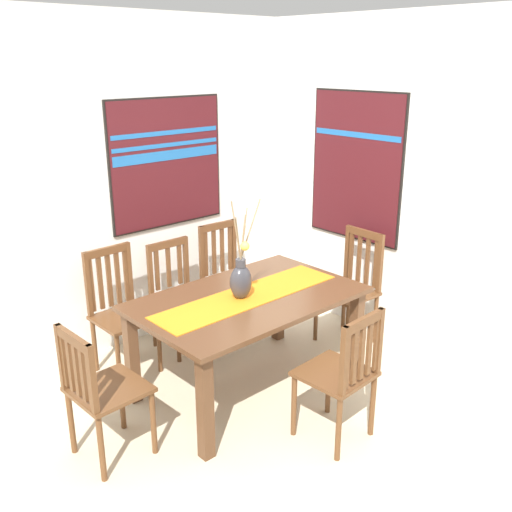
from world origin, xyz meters
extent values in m
cube|color=beige|center=(0.00, 0.00, -0.01)|extent=(6.40, 6.40, 0.03)
cube|color=silver|center=(0.00, 1.86, 1.35)|extent=(6.40, 0.12, 2.70)
cube|color=silver|center=(1.86, 0.00, 1.35)|extent=(0.12, 6.40, 2.70)
cube|color=#51331E|center=(0.32, 0.54, 0.72)|extent=(1.61, 1.00, 0.03)
cube|color=#51331E|center=(-0.41, 0.12, 0.35)|extent=(0.08, 0.08, 0.71)
cube|color=#51331E|center=(1.04, 0.12, 0.35)|extent=(0.08, 0.08, 0.71)
cube|color=#51331E|center=(-0.41, 0.96, 0.35)|extent=(0.08, 0.08, 0.71)
cube|color=#51331E|center=(1.04, 0.96, 0.35)|extent=(0.08, 0.08, 0.71)
cube|color=orange|center=(0.32, 0.54, 0.74)|extent=(1.48, 0.36, 0.01)
ellipsoid|color=#333338|center=(0.25, 0.54, 0.86)|extent=(0.16, 0.14, 0.25)
cylinder|color=#333338|center=(0.25, 0.54, 1.01)|extent=(0.07, 0.07, 0.06)
cylinder|color=#997F5B|center=(0.24, 0.50, 1.17)|extent=(0.04, 0.09, 0.27)
cylinder|color=#997F5B|center=(0.31, 0.51, 1.24)|extent=(0.12, 0.08, 0.43)
cylinder|color=#997F5B|center=(0.25, 0.51, 1.20)|extent=(0.02, 0.08, 0.33)
cylinder|color=#997F5B|center=(0.20, 0.53, 1.25)|extent=(0.12, 0.05, 0.44)
cylinder|color=#997F5B|center=(0.26, 0.57, 1.18)|extent=(0.02, 0.07, 0.29)
cylinder|color=#997F5B|center=(0.27, 0.52, 1.22)|extent=(0.03, 0.05, 0.37)
sphere|color=#E5CC4C|center=(0.25, 0.49, 1.14)|extent=(0.06, 0.06, 0.06)
cube|color=brown|center=(0.34, 1.38, 0.45)|extent=(0.42, 0.42, 0.03)
cylinder|color=brown|center=(0.52, 1.20, 0.22)|extent=(0.04, 0.04, 0.44)
cylinder|color=brown|center=(0.16, 1.21, 0.22)|extent=(0.04, 0.04, 0.44)
cylinder|color=brown|center=(0.52, 1.56, 0.22)|extent=(0.04, 0.04, 0.44)
cylinder|color=brown|center=(0.16, 1.57, 0.22)|extent=(0.04, 0.04, 0.44)
cube|color=brown|center=(0.52, 1.57, 0.69)|extent=(0.04, 0.04, 0.44)
cube|color=brown|center=(0.16, 1.58, 0.69)|extent=(0.04, 0.04, 0.44)
cube|color=brown|center=(0.34, 1.57, 0.88)|extent=(0.38, 0.04, 0.06)
cube|color=brown|center=(0.45, 1.57, 0.67)|extent=(0.04, 0.02, 0.35)
cube|color=brown|center=(0.34, 1.57, 0.67)|extent=(0.04, 0.02, 0.35)
cube|color=brown|center=(0.23, 1.58, 0.67)|extent=(0.04, 0.02, 0.35)
cube|color=brown|center=(1.43, 0.53, 0.45)|extent=(0.44, 0.44, 0.03)
cylinder|color=brown|center=(1.24, 0.35, 0.22)|extent=(0.04, 0.04, 0.44)
cylinder|color=brown|center=(1.26, 0.71, 0.22)|extent=(0.04, 0.04, 0.44)
cylinder|color=brown|center=(1.60, 0.34, 0.22)|extent=(0.04, 0.04, 0.44)
cylinder|color=brown|center=(1.62, 0.70, 0.22)|extent=(0.04, 0.04, 0.44)
cube|color=brown|center=(1.61, 0.34, 0.72)|extent=(0.04, 0.04, 0.51)
cube|color=brown|center=(1.63, 0.70, 0.72)|extent=(0.04, 0.04, 0.51)
cube|color=brown|center=(1.62, 0.52, 0.95)|extent=(0.05, 0.38, 0.06)
cube|color=brown|center=(1.61, 0.38, 0.71)|extent=(0.02, 0.04, 0.42)
cube|color=brown|center=(1.62, 0.47, 0.71)|extent=(0.02, 0.04, 0.42)
cube|color=brown|center=(1.62, 0.56, 0.71)|extent=(0.02, 0.04, 0.42)
cube|color=brown|center=(1.63, 0.66, 0.71)|extent=(0.02, 0.04, 0.42)
cube|color=brown|center=(-0.23, 1.36, 0.45)|extent=(0.43, 0.43, 0.03)
cylinder|color=brown|center=(-0.04, 1.18, 0.22)|extent=(0.04, 0.04, 0.44)
cylinder|color=brown|center=(-0.40, 1.18, 0.22)|extent=(0.04, 0.04, 0.44)
cylinder|color=brown|center=(-0.05, 1.54, 0.22)|extent=(0.04, 0.04, 0.44)
cylinder|color=brown|center=(-0.41, 1.54, 0.22)|extent=(0.04, 0.04, 0.44)
cube|color=brown|center=(-0.05, 1.55, 0.73)|extent=(0.04, 0.04, 0.52)
cube|color=brown|center=(-0.41, 1.55, 0.73)|extent=(0.04, 0.04, 0.52)
cube|color=brown|center=(-0.23, 1.55, 0.95)|extent=(0.38, 0.04, 0.06)
cube|color=brown|center=(-0.08, 1.55, 0.71)|extent=(0.04, 0.02, 0.43)
cube|color=brown|center=(-0.15, 1.55, 0.71)|extent=(0.04, 0.02, 0.43)
cube|color=brown|center=(-0.23, 1.55, 0.71)|extent=(0.04, 0.02, 0.43)
cube|color=brown|center=(-0.30, 1.55, 0.71)|extent=(0.04, 0.02, 0.43)
cube|color=brown|center=(-0.38, 1.55, 0.71)|extent=(0.04, 0.02, 0.43)
cube|color=brown|center=(0.86, 1.37, 0.45)|extent=(0.43, 0.43, 0.03)
cylinder|color=brown|center=(1.03, 1.18, 0.22)|extent=(0.04, 0.04, 0.44)
cylinder|color=brown|center=(0.67, 1.19, 0.22)|extent=(0.04, 0.04, 0.44)
cylinder|color=brown|center=(1.04, 1.54, 0.22)|extent=(0.04, 0.04, 0.44)
cylinder|color=brown|center=(0.68, 1.55, 0.22)|extent=(0.04, 0.04, 0.44)
cube|color=brown|center=(1.04, 1.55, 0.72)|extent=(0.04, 0.04, 0.50)
cube|color=brown|center=(0.68, 1.56, 0.72)|extent=(0.04, 0.04, 0.50)
cube|color=brown|center=(0.86, 1.56, 0.94)|extent=(0.38, 0.05, 0.06)
cube|color=brown|center=(1.00, 1.55, 0.70)|extent=(0.04, 0.02, 0.41)
cube|color=brown|center=(0.91, 1.56, 0.70)|extent=(0.04, 0.02, 0.41)
cube|color=brown|center=(0.82, 1.56, 0.70)|extent=(0.04, 0.02, 0.41)
cube|color=brown|center=(0.73, 1.56, 0.70)|extent=(0.04, 0.02, 0.41)
cube|color=brown|center=(0.34, -0.26, 0.45)|extent=(0.44, 0.44, 0.03)
cylinder|color=brown|center=(0.15, -0.09, 0.22)|extent=(0.04, 0.04, 0.44)
cylinder|color=brown|center=(0.51, -0.07, 0.22)|extent=(0.04, 0.04, 0.44)
cylinder|color=brown|center=(0.17, -0.45, 0.22)|extent=(0.04, 0.04, 0.44)
cylinder|color=brown|center=(0.53, -0.43, 0.22)|extent=(0.04, 0.04, 0.44)
cube|color=brown|center=(0.17, -0.46, 0.69)|extent=(0.04, 0.04, 0.44)
cube|color=brown|center=(0.53, -0.44, 0.69)|extent=(0.04, 0.04, 0.44)
cube|color=brown|center=(0.35, -0.45, 0.88)|extent=(0.38, 0.05, 0.06)
cube|color=brown|center=(0.20, -0.46, 0.67)|extent=(0.04, 0.02, 0.35)
cube|color=brown|center=(0.27, -0.46, 0.67)|extent=(0.04, 0.02, 0.35)
cube|color=brown|center=(0.35, -0.45, 0.67)|extent=(0.04, 0.02, 0.35)
cube|color=brown|center=(0.42, -0.45, 0.67)|extent=(0.04, 0.02, 0.35)
cube|color=brown|center=(0.50, -0.45, 0.67)|extent=(0.04, 0.02, 0.35)
cube|color=brown|center=(-0.81, 0.54, 0.45)|extent=(0.43, 0.43, 0.03)
cylinder|color=brown|center=(-0.64, 0.73, 0.22)|extent=(0.04, 0.04, 0.44)
cylinder|color=brown|center=(-0.62, 0.37, 0.22)|extent=(0.04, 0.04, 0.44)
cylinder|color=brown|center=(-1.00, 0.71, 0.22)|extent=(0.04, 0.04, 0.44)
cylinder|color=brown|center=(-0.98, 0.35, 0.22)|extent=(0.04, 0.04, 0.44)
cube|color=brown|center=(-1.01, 0.71, 0.68)|extent=(0.04, 0.04, 0.42)
cube|color=brown|center=(-0.99, 0.35, 0.68)|extent=(0.04, 0.04, 0.42)
cube|color=brown|center=(-1.00, 0.53, 0.86)|extent=(0.05, 0.38, 0.06)
cube|color=brown|center=(-1.01, 0.68, 0.66)|extent=(0.02, 0.04, 0.33)
cube|color=brown|center=(-1.00, 0.61, 0.66)|extent=(0.02, 0.04, 0.33)
cube|color=brown|center=(-1.00, 0.53, 0.66)|extent=(0.02, 0.04, 0.33)
cube|color=brown|center=(-1.00, 0.46, 0.66)|extent=(0.02, 0.04, 0.33)
cube|color=brown|center=(-0.99, 0.38, 0.66)|extent=(0.02, 0.04, 0.33)
cube|color=black|center=(0.52, 1.80, 1.51)|extent=(1.10, 0.04, 1.08)
cube|color=#471419|center=(0.52, 1.78, 1.51)|extent=(1.07, 0.01, 1.05)
cube|color=#1E60A8|center=(0.52, 1.77, 1.66)|extent=(1.04, 0.00, 0.03)
cube|color=#1E60A8|center=(0.52, 1.77, 1.76)|extent=(1.04, 0.00, 0.04)
cube|color=#1E60A8|center=(0.52, 1.77, 1.57)|extent=(1.04, 0.00, 0.08)
cube|color=black|center=(1.80, 0.78, 1.45)|extent=(0.04, 0.96, 1.28)
cube|color=#471419|center=(1.78, 0.78, 1.45)|extent=(0.01, 0.93, 1.25)
cube|color=#1E60A8|center=(1.77, 0.78, 1.73)|extent=(0.00, 0.90, 0.05)
camera|label=1|loc=(-2.20, -2.29, 2.36)|focal=40.48mm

